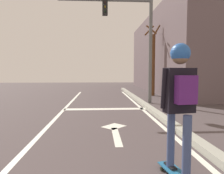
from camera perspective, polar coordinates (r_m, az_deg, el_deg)
lane_line_center at (r=5.60m, az=-18.11°, el=-11.17°), size 0.12×20.00×0.01m
lane_line_curbside at (r=5.68m, az=14.15°, el=-10.88°), size 0.12×20.00×0.01m
stop_bar at (r=8.23m, az=-1.89°, el=-6.09°), size 3.23×0.40×0.01m
lane_arrow_stem at (r=4.85m, az=1.23°, el=-13.39°), size 0.16×1.40×0.01m
lane_arrow_head at (r=5.66m, az=0.52°, el=-10.80°), size 0.71×0.71×0.01m
curb_strip at (r=5.74m, az=16.58°, el=-10.07°), size 0.24×24.00×0.14m
skateboard at (r=3.19m, az=17.64°, el=-22.00°), size 0.34×0.82×0.08m
skater at (r=2.86m, az=18.29°, el=-1.12°), size 0.48×0.64×1.76m
traffic_signal_mast at (r=9.90m, az=5.19°, el=15.78°), size 4.32×0.34×5.17m
roadside_tree at (r=13.08m, az=11.17°, el=6.61°), size 0.99×1.01×4.40m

